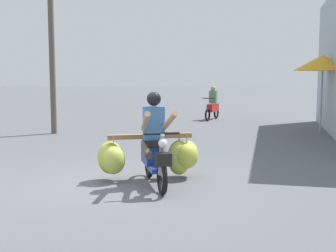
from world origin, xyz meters
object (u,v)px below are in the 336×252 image
(market_umbrella_near_shop, at_px, (323,63))
(motorbike_main_loaded, at_px, (155,153))
(motorbike_distant_ahead_left, at_px, (213,106))
(utility_pole, at_px, (51,31))

(market_umbrella_near_shop, bearing_deg, motorbike_main_loaded, -115.74)
(motorbike_main_loaded, bearing_deg, market_umbrella_near_shop, 64.26)
(motorbike_main_loaded, height_order, market_umbrella_near_shop, market_umbrella_near_shop)
(motorbike_distant_ahead_left, relative_size, utility_pole, 0.25)
(motorbike_distant_ahead_left, distance_m, market_umbrella_near_shop, 5.54)
(market_umbrella_near_shop, height_order, utility_pole, utility_pole)
(motorbike_main_loaded, xyz_separation_m, motorbike_distant_ahead_left, (-0.32, 10.98, 0.07))
(motorbike_distant_ahead_left, height_order, market_umbrella_near_shop, market_umbrella_near_shop)
(motorbike_main_loaded, distance_m, utility_pole, 7.72)
(market_umbrella_near_shop, relative_size, utility_pole, 0.39)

